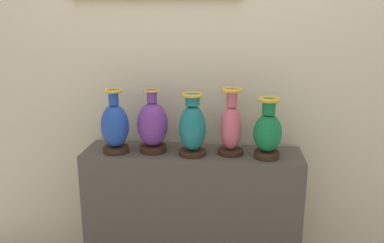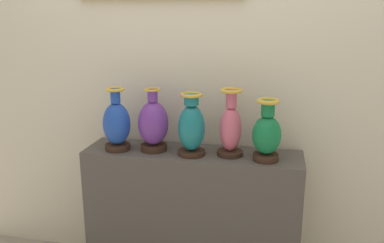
% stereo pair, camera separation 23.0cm
% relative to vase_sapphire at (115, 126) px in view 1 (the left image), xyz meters
% --- Properties ---
extents(display_shelf, '(1.28, 0.32, 0.84)m').
position_rel_vase_sapphire_xyz_m(display_shelf, '(0.44, 0.05, -0.58)').
color(display_shelf, '#4C4742').
rests_on(display_shelf, ground_plane).
extents(back_wall, '(3.30, 0.14, 2.84)m').
position_rel_vase_sapphire_xyz_m(back_wall, '(0.44, 0.27, 0.44)').
color(back_wall, beige).
rests_on(back_wall, ground_plane).
extents(vase_sapphire, '(0.16, 0.16, 0.37)m').
position_rel_vase_sapphire_xyz_m(vase_sapphire, '(0.00, 0.00, 0.00)').
color(vase_sapphire, '#382319').
rests_on(vase_sapphire, display_shelf).
extents(vase_violet, '(0.18, 0.18, 0.37)m').
position_rel_vase_sapphire_xyz_m(vase_violet, '(0.22, 0.03, 0.00)').
color(vase_violet, '#382319').
rests_on(vase_violet, display_shelf).
extents(vase_teal, '(0.16, 0.16, 0.36)m').
position_rel_vase_sapphire_xyz_m(vase_teal, '(0.45, 0.00, 0.01)').
color(vase_teal, '#382319').
rests_on(vase_teal, display_shelf).
extents(vase_rose, '(0.15, 0.15, 0.39)m').
position_rel_vase_sapphire_xyz_m(vase_rose, '(0.67, 0.04, 0.01)').
color(vase_rose, '#382319').
rests_on(vase_rose, display_shelf).
extents(vase_emerald, '(0.16, 0.16, 0.35)m').
position_rel_vase_sapphire_xyz_m(vase_emerald, '(0.87, -0.00, -0.01)').
color(vase_emerald, '#382319').
rests_on(vase_emerald, display_shelf).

